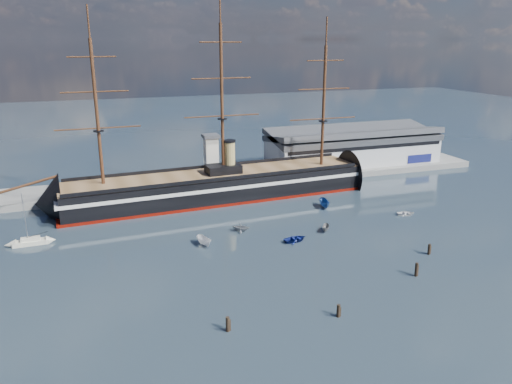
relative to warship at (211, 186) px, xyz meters
name	(u,v)px	position (x,y,z in m)	size (l,w,h in m)	color
ground	(232,221)	(0.42, -20.00, -4.04)	(600.00, 600.00, 0.00)	#263645
quay	(230,182)	(10.42, 16.00, -4.04)	(180.00, 18.00, 2.00)	slate
warehouse	(353,147)	(58.42, 20.00, 3.95)	(63.00, 21.00, 11.60)	#B7BABC
quay_tower	(211,157)	(3.42, 13.00, 5.72)	(5.00, 5.00, 15.00)	silver
warship	(211,186)	(0.00, 0.00, 0.00)	(113.31, 21.28, 53.94)	black
sailboat	(31,241)	(-48.02, -19.36, -3.24)	(7.89, 2.53, 12.52)	beige
motorboat_a	(204,246)	(-10.24, -33.15, -4.04)	(6.50, 2.38, 2.60)	white
motorboat_b	(295,241)	(10.58, -37.69, -4.04)	(3.55, 1.42, 1.66)	navy
motorboat_c	(326,231)	(20.30, -34.24, -4.04)	(4.89, 1.79, 1.95)	slate
motorboat_d	(241,231)	(0.44, -27.32, -4.04)	(6.73, 2.92, 2.47)	gray
motorboat_e	(406,215)	(46.22, -30.65, -4.04)	(2.98, 1.19, 1.39)	white
motorboat_f	(324,208)	(28.20, -17.89, -4.04)	(7.20, 2.64, 2.88)	navy
piling_near_left	(228,331)	(-14.93, -68.81, -4.04)	(0.64, 0.64, 3.29)	black
piling_near_mid	(338,317)	(4.16, -70.80, -4.04)	(0.64, 0.64, 3.01)	black
piling_near_right	(416,276)	(26.24, -62.23, -4.04)	(0.64, 0.64, 3.57)	black
piling_far_right	(429,254)	(35.46, -54.28, -4.04)	(0.64, 0.64, 3.14)	black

